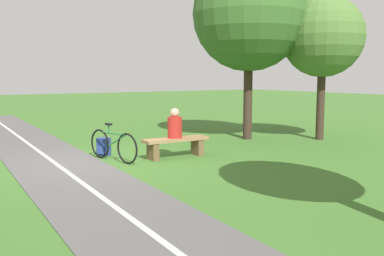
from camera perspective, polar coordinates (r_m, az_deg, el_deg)
name	(u,v)px	position (r m, az deg, el deg)	size (l,w,h in m)	color
ground_plane	(91,162)	(10.53, -13.20, -4.46)	(80.00, 80.00, 0.00)	#3D6B28
paved_path	(124,214)	(6.58, -9.02, -11.21)	(2.07, 36.00, 0.02)	#565454
path_centre_line	(124,213)	(6.57, -9.02, -11.13)	(0.10, 32.00, 0.00)	silver
bench	(176,144)	(10.82, -2.18, -2.13)	(1.73, 0.47, 0.50)	#937047
person_seated	(175,125)	(10.74, -2.30, 0.37)	(0.37, 0.37, 0.75)	#B2231E
bicycle	(113,145)	(10.53, -10.44, -2.26)	(0.49, 1.76, 0.91)	black
backpack	(104,147)	(11.34, -11.65, -2.46)	(0.37, 0.37, 0.45)	navy
tree_mid_field	(323,37)	(14.42, 16.99, 11.49)	(2.57, 2.57, 4.57)	#38281E
tree_far_left	(249,15)	(14.12, 7.59, 14.67)	(3.58, 3.58, 5.76)	#38281E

